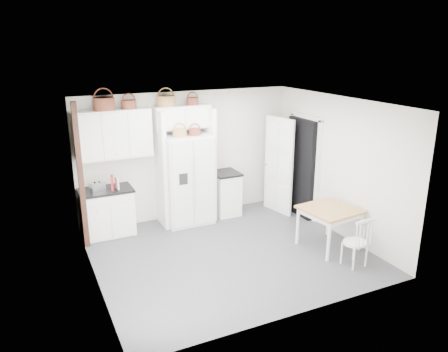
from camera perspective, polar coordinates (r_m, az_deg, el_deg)
floor at (r=7.74m, az=0.72°, el=-10.01°), size 4.50×4.50×0.00m
ceiling at (r=6.95m, az=0.80°, el=9.45°), size 4.50×4.50×0.00m
wall_back at (r=9.01m, az=-4.84°, el=2.74°), size 4.50×0.00×4.50m
wall_left at (r=6.62m, az=-17.06°, el=-3.33°), size 0.00×4.00×4.00m
wall_right at (r=8.43m, az=14.64°, el=1.23°), size 0.00×4.00×4.00m
refrigerator at (r=8.75m, az=-4.88°, el=-0.41°), size 0.93×0.75×1.80m
base_cab_left at (r=8.57m, az=-14.98°, el=-4.67°), size 0.93×0.59×0.87m
base_cab_right at (r=9.26m, az=0.17°, el=-2.34°), size 0.50×0.60×0.88m
dining_table at (r=8.02m, az=13.51°, el=-6.58°), size 0.99×0.99×0.74m
windsor_chair at (r=7.48m, az=16.73°, el=-8.32°), size 0.42×0.39×0.81m
counter_left at (r=8.41m, az=-15.22°, el=-1.80°), size 0.97×0.63×0.04m
counter_right at (r=9.12m, az=0.17°, el=0.40°), size 0.54×0.64×0.04m
toaster at (r=8.29m, az=-16.21°, el=-1.38°), size 0.29×0.22×0.18m
cookbook_red at (r=8.31m, az=-14.40°, el=-0.85°), size 0.08×0.18×0.27m
cookbook_cream at (r=8.33m, az=-13.81°, el=-0.91°), size 0.05×0.15×0.23m
basket_upper_b at (r=8.21m, az=-15.41°, el=9.07°), size 0.39×0.39×0.23m
basket_upper_c at (r=8.30m, az=-12.31°, el=9.13°), size 0.27×0.27×0.16m
basket_bridge_a at (r=8.48m, az=-7.60°, el=9.67°), size 0.35×0.35×0.20m
basket_bridge_b at (r=8.67m, az=-4.13°, el=9.73°), size 0.24×0.24×0.14m
basket_fridge_a at (r=8.36m, az=-5.81°, el=5.63°), size 0.26×0.26×0.14m
basket_fridge_b at (r=8.47m, az=-3.82°, el=5.77°), size 0.23×0.23×0.12m
upper_cabinet at (r=8.32m, az=-14.27°, el=5.31°), size 1.40×0.34×0.90m
bridge_cabinet at (r=8.63m, az=-5.51°, el=7.69°), size 1.12×0.34×0.45m
fridge_panel_left at (r=8.57m, az=-8.23°, el=0.83°), size 0.08×0.60×2.30m
fridge_panel_right at (r=8.90m, az=-1.96°, el=1.63°), size 0.08×0.60×2.30m
trim_post at (r=7.90m, az=-18.22°, el=-0.14°), size 0.09×0.09×2.60m
doorway_void at (r=9.21m, az=10.15°, el=1.08°), size 0.18×0.85×2.05m
door_slab at (r=9.28m, az=7.14°, el=1.34°), size 0.21×0.79×2.05m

